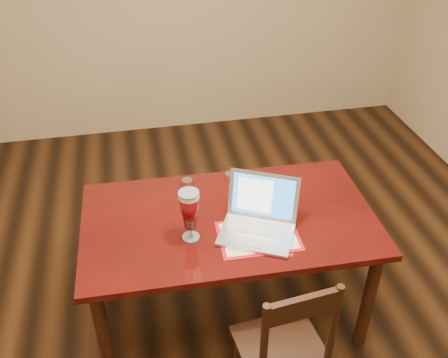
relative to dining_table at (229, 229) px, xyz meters
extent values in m
plane|color=black|center=(-0.03, -0.13, -0.65)|extent=(5.00, 5.00, 0.00)
cube|color=#4B0A0A|center=(0.00, 0.01, 0.06)|extent=(1.56, 0.90, 0.04)
cylinder|color=#321A0C|center=(-0.70, -0.33, -0.30)|extent=(0.07, 0.07, 0.68)
cylinder|color=#321A0C|center=(0.68, -0.36, -0.30)|extent=(0.07, 0.07, 0.68)
cylinder|color=#321A0C|center=(-0.68, 0.38, -0.30)|extent=(0.07, 0.07, 0.68)
cylinder|color=#321A0C|center=(0.70, 0.35, -0.30)|extent=(0.07, 0.07, 0.68)
cube|color=#B51018|center=(0.12, -0.17, 0.08)|extent=(0.41, 0.30, 0.00)
cube|color=white|center=(0.12, -0.17, 0.08)|extent=(0.37, 0.26, 0.00)
cube|color=silver|center=(0.10, -0.17, 0.09)|extent=(0.43, 0.38, 0.02)
cube|color=silver|center=(0.12, -0.12, 0.10)|extent=(0.31, 0.23, 0.00)
cube|color=#B2B2B6|center=(0.07, -0.23, 0.10)|extent=(0.11, 0.10, 0.00)
cube|color=silver|center=(0.17, -0.03, 0.22)|extent=(0.35, 0.23, 0.24)
cube|color=blue|center=(0.17, -0.03, 0.22)|extent=(0.31, 0.19, 0.20)
cube|color=white|center=(0.13, -0.01, 0.22)|extent=(0.18, 0.12, 0.17)
cylinder|color=silver|center=(-0.22, -0.11, 0.08)|extent=(0.09, 0.09, 0.01)
cylinder|color=silver|center=(-0.22, -0.11, 0.12)|extent=(0.01, 0.01, 0.06)
cylinder|color=beige|center=(-0.22, -0.11, 0.34)|extent=(0.10, 0.10, 0.02)
cylinder|color=silver|center=(-0.22, -0.11, 0.35)|extent=(0.10, 0.10, 0.01)
cylinder|color=white|center=(-0.17, 0.34, 0.09)|extent=(0.06, 0.06, 0.04)
cylinder|color=white|center=(0.08, 0.35, 0.09)|extent=(0.06, 0.06, 0.04)
cube|color=black|center=(0.12, -0.61, -0.25)|extent=(0.43, 0.41, 0.04)
cylinder|color=black|center=(0.26, -0.44, -0.46)|extent=(0.04, 0.04, 0.38)
cylinder|color=black|center=(-0.02, -0.77, 0.02)|extent=(0.03, 0.03, 0.50)
cylinder|color=black|center=(0.29, -0.73, 0.02)|extent=(0.03, 0.03, 0.50)
cube|color=black|center=(0.14, -0.75, 0.21)|extent=(0.32, 0.06, 0.11)
camera|label=1|loc=(-0.43, -1.98, 1.74)|focal=40.00mm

